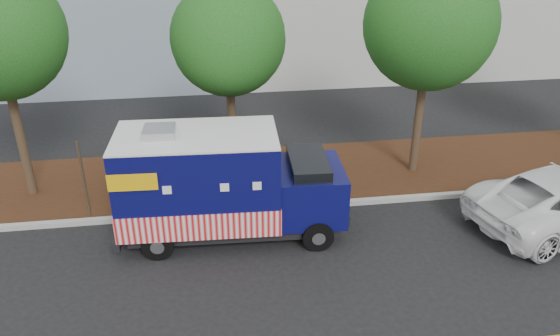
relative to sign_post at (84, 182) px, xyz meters
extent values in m
plane|color=black|center=(3.40, -1.62, -1.20)|extent=(120.00, 120.00, 0.00)
cube|color=#9E9E99|center=(3.40, -0.22, -1.12)|extent=(120.00, 0.18, 0.15)
cube|color=#311B0D|center=(3.40, 1.88, -1.12)|extent=(120.00, 4.00, 0.15)
cylinder|color=#38281C|center=(-1.91, 1.57, 0.81)|extent=(0.26, 0.26, 4.03)
cylinder|color=#38281C|center=(4.15, 2.03, 0.62)|extent=(0.26, 0.26, 3.65)
sphere|color=#154714|center=(4.15, 2.03, 3.28)|extent=(3.32, 3.32, 3.32)
cylinder|color=#38281C|center=(9.93, 1.45, 0.74)|extent=(0.26, 0.26, 3.87)
sphere|color=#154714|center=(9.93, 1.45, 3.63)|extent=(3.84, 3.84, 3.84)
cube|color=#473828|center=(0.00, 0.00, 0.00)|extent=(0.06, 0.06, 2.40)
cube|color=black|center=(3.96, -1.22, -0.80)|extent=(5.42, 2.05, 0.27)
cube|color=#0A0A46|center=(3.10, -1.18, 0.52)|extent=(4.10, 2.37, 2.29)
cube|color=red|center=(3.10, -1.18, -0.29)|extent=(4.14, 2.43, 0.72)
cube|color=white|center=(3.10, -1.18, 1.68)|extent=(4.10, 2.37, 0.06)
cube|color=#B7B7BA|center=(2.24, -1.14, 1.81)|extent=(0.80, 0.80, 0.21)
cube|color=#0A0A46|center=(5.96, -1.31, -0.01)|extent=(1.81, 2.13, 1.34)
cube|color=black|center=(5.91, -1.31, 0.63)|extent=(1.04, 1.90, 0.62)
cube|color=black|center=(6.84, -1.35, -0.46)|extent=(0.16, 1.91, 0.29)
cube|color=black|center=(1.05, -1.09, -0.77)|extent=(0.27, 2.15, 0.27)
cube|color=#B7B7BA|center=(1.08, -1.09, 0.57)|extent=(0.11, 1.72, 1.81)
cube|color=#B7B7BA|center=(3.44, -0.06, 0.57)|extent=(1.72, 0.11, 1.05)
cube|color=#EBB30C|center=(1.62, -2.25, 1.04)|extent=(1.15, 0.07, 0.43)
cube|color=#EBB30C|center=(1.72, 0.02, 1.04)|extent=(1.15, 0.07, 0.43)
cylinder|color=black|center=(6.01, -2.29, -0.80)|extent=(0.81, 0.30, 0.80)
cylinder|color=black|center=(6.10, -0.34, -0.80)|extent=(0.81, 0.30, 0.80)
cylinder|color=black|center=(2.01, -2.11, -0.80)|extent=(0.81, 0.30, 0.80)
cylinder|color=black|center=(2.09, -0.16, -0.80)|extent=(0.81, 0.30, 0.80)
camera|label=1|loc=(3.42, -13.66, 6.92)|focal=35.00mm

